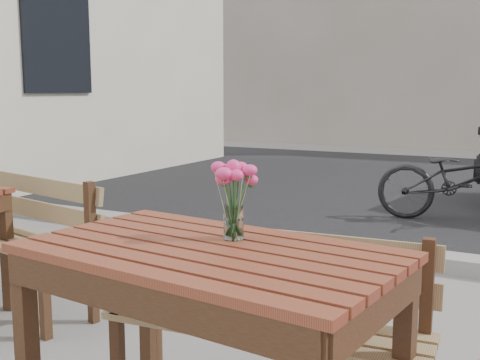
# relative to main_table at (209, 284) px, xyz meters

# --- Properties ---
(street) EXTENTS (30.00, 8.12, 0.12)m
(street) POSITION_rel_main_table_xyz_m (0.05, 4.90, -0.64)
(street) COLOR black
(street) RESTS_ON ground
(main_table) EXTENTS (1.37, 0.89, 0.80)m
(main_table) POSITION_rel_main_table_xyz_m (0.00, 0.00, 0.00)
(main_table) COLOR maroon
(main_table) RESTS_ON ground
(main_bench) EXTENTS (1.33, 0.49, 0.81)m
(main_bench) POSITION_rel_main_table_xyz_m (0.06, 0.40, -0.18)
(main_bench) COLOR olive
(main_bench) RESTS_ON ground
(main_vase) EXTENTS (0.16, 0.16, 0.29)m
(main_vase) POSITION_rel_main_table_xyz_m (0.02, 0.15, 0.31)
(main_vase) COLOR white
(main_vase) RESTS_ON main_table
(second_bench) EXTENTS (1.42, 0.67, 0.85)m
(second_bench) POSITION_rel_main_table_xyz_m (-1.90, 0.87, -0.15)
(second_bench) COLOR olive
(second_bench) RESTS_ON ground
(bicycle) EXTENTS (1.76, 0.76, 0.90)m
(bicycle) POSITION_rel_main_table_xyz_m (0.22, 4.63, -0.22)
(bicycle) COLOR black
(bicycle) RESTS_ON ground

